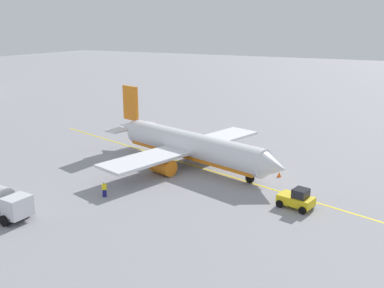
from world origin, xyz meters
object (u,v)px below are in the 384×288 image
(airplane, at_px, (189,146))
(safety_cone_nose, at_px, (279,174))
(refueling_worker, at_px, (104,190))
(pushback_tug, at_px, (297,199))

(airplane, xyz_separation_m, safety_cone_nose, (12.32, 1.07, -2.29))
(refueling_worker, height_order, safety_cone_nose, refueling_worker)
(refueling_worker, bearing_deg, pushback_tug, 20.15)
(airplane, xyz_separation_m, refueling_worker, (-2.82, -14.46, -1.78))
(refueling_worker, relative_size, safety_cone_nose, 2.71)
(refueling_worker, bearing_deg, safety_cone_nose, 45.73)
(safety_cone_nose, bearing_deg, refueling_worker, -134.27)
(safety_cone_nose, bearing_deg, airplane, -175.03)
(pushback_tug, xyz_separation_m, refueling_worker, (-19.60, -7.19, -0.19))
(airplane, distance_m, refueling_worker, 14.84)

